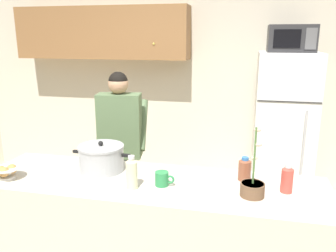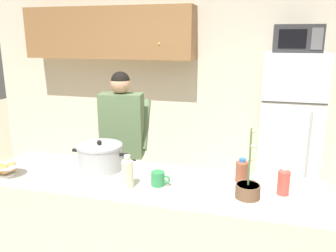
# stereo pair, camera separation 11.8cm
# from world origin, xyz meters

# --- Properties ---
(back_wall_unit) EXTENTS (6.00, 0.48, 2.60)m
(back_wall_unit) POSITION_xyz_m (-0.24, 2.25, 1.43)
(back_wall_unit) COLOR beige
(back_wall_unit) RESTS_ON ground
(kitchen_island) EXTENTS (2.39, 0.68, 0.92)m
(kitchen_island) POSITION_xyz_m (0.00, 0.00, 0.46)
(kitchen_island) COLOR beige
(kitchen_island) RESTS_ON ground
(refrigerator) EXTENTS (0.64, 0.68, 1.72)m
(refrigerator) POSITION_xyz_m (1.04, 1.85, 0.86)
(refrigerator) COLOR white
(refrigerator) RESTS_ON ground
(microwave) EXTENTS (0.48, 0.37, 0.28)m
(microwave) POSITION_xyz_m (1.04, 1.83, 1.86)
(microwave) COLOR #2D2D30
(microwave) RESTS_ON refrigerator
(person_near_pot) EXTENTS (0.53, 0.47, 1.57)m
(person_near_pot) POSITION_xyz_m (-0.53, 0.85, 0.97)
(person_near_pot) COLOR black
(person_near_pot) RESTS_ON ground
(cooking_pot) EXTENTS (0.44, 0.33, 0.23)m
(cooking_pot) POSITION_xyz_m (-0.40, 0.11, 1.02)
(cooking_pot) COLOR #ADAFB5
(cooking_pot) RESTS_ON kitchen_island
(coffee_mug) EXTENTS (0.13, 0.09, 0.10)m
(coffee_mug) POSITION_xyz_m (0.10, -0.05, 0.97)
(coffee_mug) COLOR #2D8C4C
(coffee_mug) RESTS_ON kitchen_island
(bread_bowl) EXTENTS (0.20, 0.20, 0.10)m
(bread_bowl) POSITION_xyz_m (-0.98, -0.19, 0.97)
(bread_bowl) COLOR white
(bread_bowl) RESTS_ON kitchen_island
(bottle_near_edge) EXTENTS (0.09, 0.09, 0.17)m
(bottle_near_edge) POSITION_xyz_m (0.63, 0.16, 1.00)
(bottle_near_edge) COLOR brown
(bottle_near_edge) RESTS_ON kitchen_island
(bottle_mid_counter) EXTENTS (0.08, 0.08, 0.22)m
(bottle_mid_counter) POSITION_xyz_m (-0.08, -0.14, 1.03)
(bottle_mid_counter) COLOR beige
(bottle_mid_counter) RESTS_ON kitchen_island
(bottle_far_corner) EXTENTS (0.07, 0.07, 0.19)m
(bottle_far_corner) POSITION_xyz_m (0.89, 0.03, 1.01)
(bottle_far_corner) COLOR #D84C3F
(bottle_far_corner) RESTS_ON kitchen_island
(potted_orchid) EXTENTS (0.15, 0.15, 0.44)m
(potted_orchid) POSITION_xyz_m (0.68, -0.08, 0.98)
(potted_orchid) COLOR brown
(potted_orchid) RESTS_ON kitchen_island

